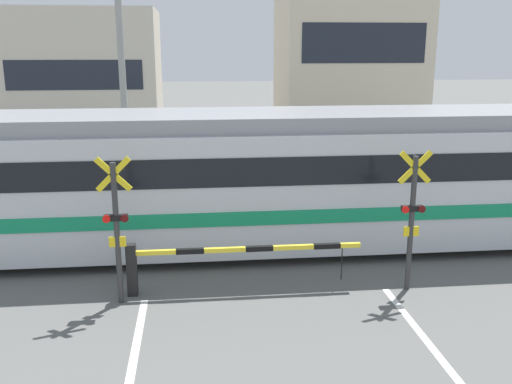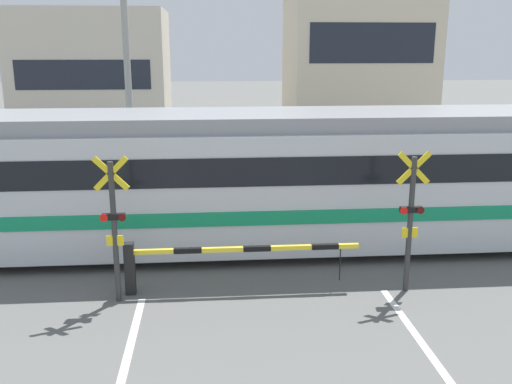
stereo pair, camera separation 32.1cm
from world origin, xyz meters
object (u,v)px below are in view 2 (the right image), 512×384
Objects in this scene: commuter_train at (328,175)px; pedestrian at (221,169)px; crossing_signal_right at (411,216)px; crossing_signal_left at (114,223)px; crossing_barrier_far at (289,186)px; crossing_barrier_near at (198,257)px.

pedestrian is at bearing 116.92° from commuter_train.
crossing_signal_right is at bearing -65.37° from pedestrian.
crossing_signal_left is 5.84m from crossing_signal_right.
commuter_train is 5.66m from pedestrian.
crossing_barrier_far is (-0.50, 3.25, -1.07)m from commuter_train.
crossing_barrier_near is 1.64× the size of crossing_signal_right.
pedestrian is (-2.53, 4.99, -0.86)m from commuter_train.
crossing_barrier_far is 6.40m from crossing_signal_right.
commuter_train is 11.88× the size of pedestrian.
commuter_train reaches higher than crossing_barrier_near.
crossing_signal_left is (-4.27, -6.14, 0.87)m from crossing_barrier_far.
crossing_signal_left reaches higher than pedestrian.
commuter_train reaches higher than pedestrian.
crossing_signal_left reaches higher than crossing_barrier_near.
pedestrian reaches higher than crossing_barrier_near.
crossing_signal_left is (-1.58, -0.32, 0.87)m from crossing_barrier_near.
crossing_signal_right is (1.58, -6.14, 0.87)m from crossing_barrier_far.
pedestrian is at bearing 114.63° from crossing_signal_right.
commuter_train is 6.73× the size of crossing_signal_left.
crossing_barrier_far is 7.53m from crossing_signal_left.
crossing_signal_left is 1.77× the size of pedestrian.
commuter_train is at bearing -81.30° from crossing_barrier_far.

